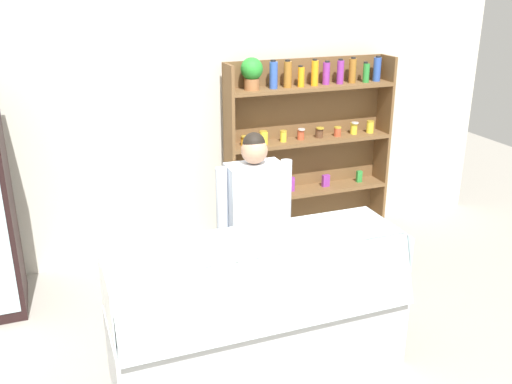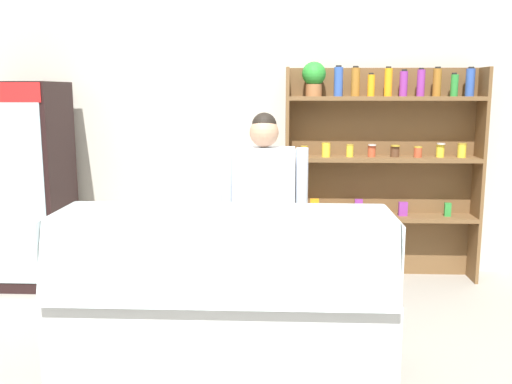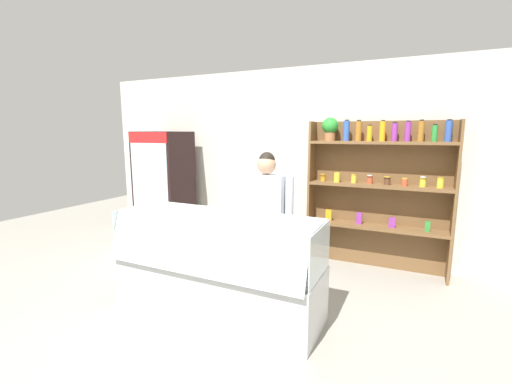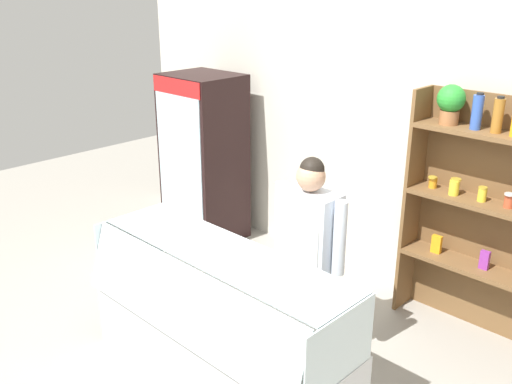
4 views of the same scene
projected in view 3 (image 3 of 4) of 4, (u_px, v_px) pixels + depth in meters
The scene contains 6 objects.
ground_plane at pixel (226, 314), 3.40m from camera, with size 12.00×12.00×0.00m, color gray.
back_wall at pixel (297, 162), 5.06m from camera, with size 6.80×0.10×2.70m, color beige.
drinks_fridge at pixel (164, 188), 5.50m from camera, with size 0.76×0.67×1.80m.
shelving_unit at pixel (375, 185), 4.39m from camera, with size 1.75×0.29×1.98m.
deli_display_case at pixel (217, 283), 3.38m from camera, with size 2.06×0.73×1.01m.
shop_clerk at pixel (266, 211), 3.78m from camera, with size 0.63×0.25×1.57m.
Camera 3 is at (1.62, -2.72, 1.77)m, focal length 24.00 mm.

